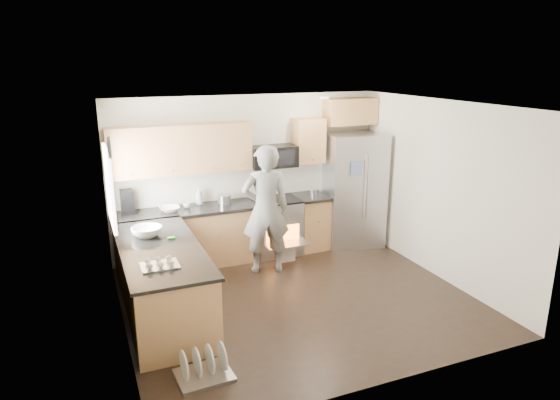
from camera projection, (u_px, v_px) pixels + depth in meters
name	position (u px, v px, depth m)	size (l,w,h in m)	color
ground	(298.00, 299.00, 6.77)	(4.50, 4.50, 0.00)	black
room_shell	(296.00, 179.00, 6.31)	(4.54, 4.04, 2.62)	silver
back_cabinet_run	(219.00, 202.00, 7.85)	(4.45, 0.64, 2.50)	tan
peninsula	(162.00, 281.00, 6.23)	(0.96, 2.36, 1.05)	tan
stove_range	(275.00, 214.00, 8.22)	(0.76, 0.97, 1.79)	#B7B7BC
refrigerator	(354.00, 190.00, 8.58)	(1.06, 0.89, 1.94)	#B7B7BC
person	(266.00, 210.00, 7.41)	(0.72, 0.47, 1.96)	gray
dish_rack	(204.00, 369.00, 5.09)	(0.58, 0.48, 0.34)	#B7B7BC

